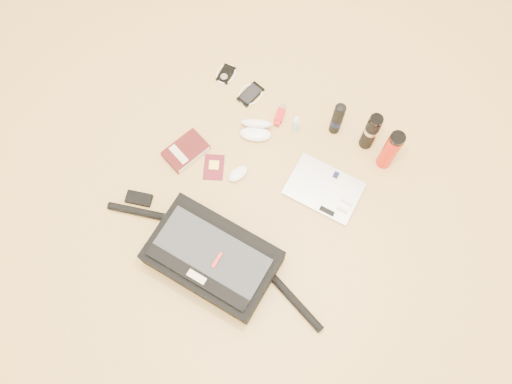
# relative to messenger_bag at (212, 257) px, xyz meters

# --- Properties ---
(ground) EXTENTS (4.00, 4.00, 0.00)m
(ground) POSITION_rel_messenger_bag_xyz_m (0.03, 0.29, -0.06)
(ground) COLOR tan
(ground) RESTS_ON ground
(messenger_bag) EXTENTS (1.01, 0.32, 0.14)m
(messenger_bag) POSITION_rel_messenger_bag_xyz_m (0.00, 0.00, 0.00)
(messenger_bag) COLOR black
(messenger_bag) RESTS_ON ground
(laptop) EXTENTS (0.30, 0.21, 0.03)m
(laptop) POSITION_rel_messenger_bag_xyz_m (0.27, 0.48, -0.05)
(laptop) COLOR #BDBDC0
(laptop) RESTS_ON ground
(book) EXTENTS (0.18, 0.21, 0.03)m
(book) POSITION_rel_messenger_bag_xyz_m (-0.34, 0.36, -0.05)
(book) COLOR #410F0F
(book) RESTS_ON ground
(passport) EXTENTS (0.13, 0.14, 0.01)m
(passport) POSITION_rel_messenger_bag_xyz_m (-0.20, 0.36, -0.06)
(passport) COLOR #55111B
(passport) RESTS_ON ground
(mouse) EXTENTS (0.09, 0.11, 0.03)m
(mouse) POSITION_rel_messenger_bag_xyz_m (-0.09, 0.38, -0.05)
(mouse) COLOR white
(mouse) RESTS_ON ground
(sunglasses_case) EXTENTS (0.17, 0.16, 0.08)m
(sunglasses_case) POSITION_rel_messenger_bag_xyz_m (-0.12, 0.59, -0.03)
(sunglasses_case) COLOR white
(sunglasses_case) RESTS_ON ground
(ipod) EXTENTS (0.09, 0.10, 0.01)m
(ipod) POSITION_rel_messenger_bag_xyz_m (-0.38, 0.79, -0.06)
(ipod) COLOR black
(ipod) RESTS_ON ground
(phone) EXTENTS (0.12, 0.14, 0.01)m
(phone) POSITION_rel_messenger_bag_xyz_m (-0.23, 0.75, -0.06)
(phone) COLOR black
(phone) RESTS_ON ground
(inhaler) EXTENTS (0.04, 0.12, 0.03)m
(inhaler) POSITION_rel_messenger_bag_xyz_m (-0.06, 0.71, -0.05)
(inhaler) COLOR red
(inhaler) RESTS_ON ground
(spray_bottle) EXTENTS (0.04, 0.04, 0.11)m
(spray_bottle) POSITION_rel_messenger_bag_xyz_m (0.03, 0.68, -0.01)
(spray_bottle) COLOR #A4CCDB
(spray_bottle) RESTS_ON ground
(aerosol_can) EXTENTS (0.06, 0.06, 0.20)m
(aerosol_can) POSITION_rel_messenger_bag_xyz_m (0.19, 0.77, 0.04)
(aerosol_can) COLOR black
(aerosol_can) RESTS_ON ground
(thermos_black) EXTENTS (0.08, 0.08, 0.23)m
(thermos_black) POSITION_rel_messenger_bag_xyz_m (0.34, 0.77, 0.05)
(thermos_black) COLOR black
(thermos_black) RESTS_ON ground
(thermos_red) EXTENTS (0.08, 0.08, 0.25)m
(thermos_red) POSITION_rel_messenger_bag_xyz_m (0.44, 0.72, 0.06)
(thermos_red) COLOR red
(thermos_red) RESTS_ON ground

